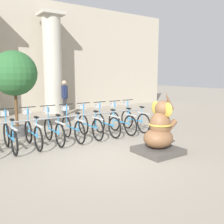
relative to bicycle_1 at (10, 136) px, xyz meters
name	(u,v)px	position (x,y,z in m)	size (l,w,h in m)	color
ground_plane	(105,156)	(1.88, -1.81, -0.42)	(60.00, 60.00, 0.00)	gray
building_facade	(16,56)	(1.88, 6.79, 2.58)	(20.00, 0.20, 6.00)	#B2A893
column_right	(52,63)	(3.45, 5.79, 2.20)	(1.20, 1.20, 5.16)	#BCB7A8
bike_rack	(71,120)	(1.85, 0.14, 0.22)	(5.54, 0.05, 0.77)	gray
bicycle_1	(10,136)	(0.00, 0.00, 0.00)	(0.48, 1.66, 1.11)	black
bicycle_2	(33,132)	(0.62, 0.02, 0.00)	(0.48, 1.66, 1.11)	black
bicycle_3	(53,130)	(1.24, 0.03, 0.00)	(0.48, 1.66, 1.11)	black
bicycle_4	(72,127)	(1.85, 0.05, 0.00)	(0.48, 1.66, 1.11)	black
bicycle_5	(90,125)	(2.47, 0.05, 0.00)	(0.48, 1.66, 1.11)	black
bicycle_6	(106,123)	(3.09, 0.03, 0.00)	(0.48, 1.66, 1.11)	black
bicycle_7	(121,121)	(3.71, 0.00, 0.00)	(0.48, 1.66, 1.11)	black
bicycle_8	(134,119)	(4.33, 0.04, 0.00)	(0.48, 1.66, 1.11)	black
elephant_statue	(160,133)	(3.21, -2.38, 0.13)	(1.05, 1.05, 1.62)	#4C4742
person_pedestrian	(65,94)	(3.63, 4.73, 0.63)	(0.23, 0.47, 1.74)	#28282D
potted_tree	(14,76)	(0.59, 1.67, 1.58)	(1.47, 1.47, 2.82)	#4C4C4C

